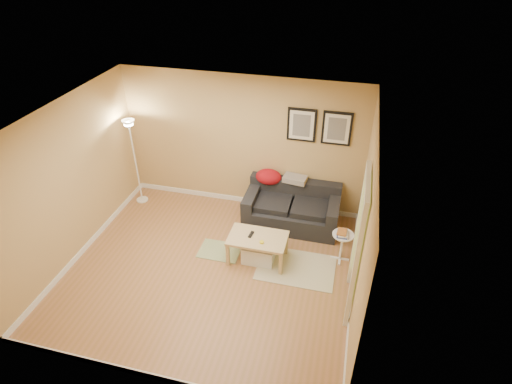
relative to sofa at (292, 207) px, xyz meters
The scene contains 25 objects.
floor 1.90m from the sofa, 124.58° to the right, with size 4.50×4.50×0.00m, color #A16B45.
ceiling 2.90m from the sofa, 124.58° to the right, with size 4.50×4.50×0.00m, color white.
wall_back 1.48m from the sofa, 155.98° to the left, with size 4.50×4.50×0.00m, color tan.
wall_front 3.80m from the sofa, 106.63° to the right, with size 4.50×4.50×0.00m, color tan.
wall_left 3.76m from the sofa, 155.16° to the right, with size 4.00×4.00×0.00m, color tan.
wall_right 2.15m from the sofa, 52.00° to the right, with size 4.00×4.00×0.00m, color tan.
baseboard_back 1.20m from the sofa, 156.43° to the left, with size 4.50×0.02×0.10m, color white.
baseboard_front 3.69m from the sofa, 106.68° to the right, with size 4.50×0.02×0.10m, color white.
baseboard_left 3.65m from the sofa, 155.09° to the right, with size 0.02×4.00×0.10m, color white.
baseboard_right 1.96m from the sofa, 52.23° to the right, with size 0.02×4.00×0.10m, color white.
sofa is the anchor object (origin of this frame).
red_throw 0.70m from the sofa, 150.43° to the left, with size 0.48×0.36×0.28m, color maroon, non-canonical shape.
plaid_throw 0.51m from the sofa, 92.94° to the left, with size 0.42×0.26×0.10m, color tan, non-canonical shape.
framed_print_left 1.49m from the sofa, 86.72° to the left, with size 0.50×0.04×0.60m, color black, non-canonical shape.
framed_print_right 1.62m from the sofa, 35.43° to the left, with size 0.50×0.04×0.60m, color black, non-canonical shape.
area_rug 1.25m from the sofa, 75.92° to the right, with size 1.25×0.85×0.01m, color beige.
green_runner 1.55m from the sofa, 134.25° to the right, with size 0.70×0.50×0.01m, color #668C4C.
coffee_table 1.18m from the sofa, 108.40° to the right, with size 0.94×0.58×0.47m, color tan, non-canonical shape.
remote_control 1.19m from the sofa, 114.31° to the right, with size 0.05×0.16×0.02m, color black.
tape_roll 1.27m from the sofa, 102.55° to the right, with size 0.07×0.07×0.03m, color yellow.
storage_bin 1.19m from the sofa, 107.14° to the right, with size 0.54×0.39×0.33m, color white, non-canonical shape.
side_table 1.24m from the sofa, 38.77° to the right, with size 0.35×0.35×0.53m, color white, non-canonical shape.
book_stack 1.25m from the sofa, 39.93° to the right, with size 0.17×0.22×0.07m, color navy, non-canonical shape.
floor_lamp 3.09m from the sofa, behind, with size 0.23×0.23×1.76m, color white, non-canonical shape.
doorway 2.13m from the sofa, 55.71° to the right, with size 0.12×1.01×2.13m, color white, non-canonical shape.
Camera 1 is at (1.91, -4.59, 4.74)m, focal length 28.97 mm.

